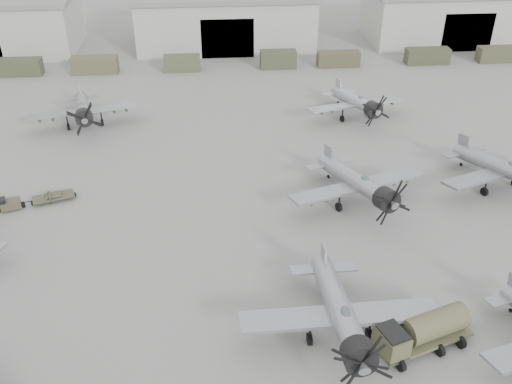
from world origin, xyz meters
The scene contains 18 objects.
ground centered at (0.00, 0.00, 0.00)m, with size 220.00×220.00×0.00m, color slate.
hangar_center centered at (0.00, 61.96, 4.37)m, with size 29.00×14.80×8.70m.
hangar_right centered at (38.00, 61.96, 4.37)m, with size 29.00×14.80×8.70m.
support_truck_1 centered at (-30.12, 50.00, 1.19)m, with size 6.16×2.20×2.37m, color #373B27.
support_truck_2 centered at (-19.52, 50.00, 1.21)m, with size 6.64×2.20×2.42m, color #46462E.
support_truck_3 centered at (-6.95, 50.00, 1.11)m, with size 5.29×2.20×2.21m, color #3E452D.
support_truck_4 centered at (7.28, 50.00, 1.28)m, with size 5.29×2.20×2.55m, color #373C27.
support_truck_5 centered at (16.33, 50.00, 1.08)m, with size 6.28×2.20×2.16m, color #3E3D29.
support_truck_6 centered at (29.98, 50.00, 1.15)m, with size 6.58×2.20×2.30m, color #363925.
support_truck_7 centered at (41.19, 50.00, 1.12)m, with size 6.49×2.20×2.25m, color #3E402A.
aircraft_near_1 centered at (5.19, -4.45, 2.49)m, with size 13.64×12.27×5.48m.
aircraft_mid_2 centered at (10.41, 12.01, 2.45)m, with size 13.41×12.07×5.38m.
aircraft_mid_3 centered at (24.89, 13.53, 2.40)m, with size 13.09×11.80×5.27m.
aircraft_far_0 centered at (-17.85, 31.33, 2.35)m, with size 13.01×11.71×5.17m.
aircraft_far_1 centered at (14.68, 30.90, 2.25)m, with size 12.43×11.19×4.94m.
fuel_tanker centered at (10.55, -5.26, 1.51)m, with size 7.21×4.65×2.64m.
tug_trailer centered at (-20.41, 14.67, 0.50)m, with size 6.66×3.21×1.33m.
ground_crew centered at (-18.25, 14.79, 0.76)m, with size 0.55×0.36×1.52m, color #393D27.
Camera 1 is at (-2.79, -31.48, 29.47)m, focal length 40.00 mm.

